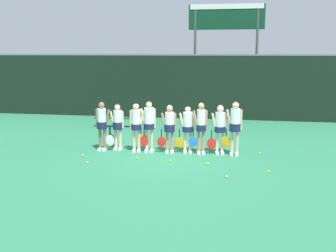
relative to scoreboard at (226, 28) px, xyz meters
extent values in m
plane|color=#2D7F56|center=(-1.67, -8.41, -4.59)|extent=(140.00, 140.00, 0.00)
cube|color=black|center=(-1.67, -1.38, -2.99)|extent=(60.00, 0.06, 3.21)
cube|color=slate|center=(-1.67, -1.38, -1.34)|extent=(60.00, 0.08, 0.08)
cylinder|color=#515156|center=(-1.61, 0.00, -1.68)|extent=(0.14, 0.14, 5.82)
cylinder|color=#515156|center=(1.61, 0.00, -1.68)|extent=(0.14, 0.14, 5.82)
cube|color=#0F3823|center=(0.00, 0.00, 0.59)|extent=(3.93, 0.12, 1.29)
cube|color=white|center=(0.00, -0.07, 1.10)|extent=(3.78, 0.02, 0.26)
cube|color=#19472D|center=(-4.73, -4.27, -4.17)|extent=(2.08, 0.46, 0.04)
cylinder|color=slate|center=(-3.89, -4.10, -4.39)|extent=(0.06, 0.06, 0.40)
cylinder|color=slate|center=(-3.87, -4.35, -4.39)|extent=(0.06, 0.06, 0.40)
cylinder|color=slate|center=(-5.58, -4.18, -4.39)|extent=(0.06, 0.06, 0.40)
cylinder|color=slate|center=(-5.57, -4.44, -4.39)|extent=(0.06, 0.06, 0.40)
cylinder|color=#8C664C|center=(-3.88, -8.49, -4.19)|extent=(0.10, 0.10, 0.81)
cylinder|color=#8C664C|center=(-4.05, -8.49, -4.19)|extent=(0.10, 0.10, 0.81)
cube|color=white|center=(-3.88, -8.52, -4.55)|extent=(0.11, 0.24, 0.09)
cube|color=white|center=(-4.05, -8.52, -4.55)|extent=(0.11, 0.24, 0.09)
cylinder|color=#192347|center=(-3.97, -8.49, -3.70)|extent=(0.35, 0.35, 0.24)
cylinder|color=white|center=(-3.97, -8.49, -3.45)|extent=(0.31, 0.31, 0.67)
sphere|color=#8C664C|center=(-3.97, -8.49, -3.01)|extent=(0.20, 0.20, 0.20)
sphere|color=olive|center=(-3.97, -8.47, -2.98)|extent=(0.19, 0.19, 0.19)
cylinder|color=#8C664C|center=(-3.77, -8.50, -3.46)|extent=(0.21, 0.08, 0.64)
cylinder|color=#8C664C|center=(-4.15, -8.49, -3.46)|extent=(0.08, 0.08, 0.64)
cylinder|color=black|center=(-3.69, -8.52, -3.88)|extent=(0.03, 0.03, 0.29)
ellipsoid|color=silver|center=(-3.69, -8.52, -4.22)|extent=(0.31, 0.03, 0.40)
cylinder|color=beige|center=(-3.37, -8.32, -4.20)|extent=(0.10, 0.10, 0.77)
cylinder|color=beige|center=(-3.53, -8.32, -4.20)|extent=(0.10, 0.10, 0.77)
cube|color=white|center=(-3.37, -8.35, -4.55)|extent=(0.12, 0.24, 0.09)
cube|color=white|center=(-3.53, -8.35, -4.55)|extent=(0.12, 0.24, 0.09)
cylinder|color=#192347|center=(-3.45, -8.32, -3.73)|extent=(0.34, 0.34, 0.25)
cylinder|color=white|center=(-3.45, -8.32, -3.50)|extent=(0.29, 0.29, 0.63)
sphere|color=beige|center=(-3.45, -8.32, -3.08)|extent=(0.20, 0.20, 0.20)
sphere|color=#4C331E|center=(-3.45, -8.30, -3.06)|extent=(0.19, 0.19, 0.19)
cylinder|color=beige|center=(-3.64, -8.33, -3.51)|extent=(0.20, 0.08, 0.60)
cylinder|color=beige|center=(-3.28, -8.31, -3.51)|extent=(0.08, 0.08, 0.60)
cylinder|color=black|center=(-3.72, -8.35, -3.89)|extent=(0.03, 0.03, 0.25)
ellipsoid|color=black|center=(-3.72, -8.35, -4.20)|extent=(0.28, 0.03, 0.35)
cylinder|color=beige|center=(-2.67, -8.48, -4.19)|extent=(0.10, 0.10, 0.81)
cylinder|color=beige|center=(-2.83, -8.50, -4.19)|extent=(0.10, 0.10, 0.81)
cube|color=white|center=(-2.66, -8.51, -4.55)|extent=(0.14, 0.25, 0.09)
cube|color=white|center=(-2.83, -8.53, -4.55)|extent=(0.14, 0.25, 0.09)
cylinder|color=#192347|center=(-2.75, -8.49, -3.71)|extent=(0.35, 0.35, 0.20)
cylinder|color=white|center=(-2.75, -8.49, -3.45)|extent=(0.30, 0.30, 0.66)
sphere|color=beige|center=(-2.75, -8.49, -3.01)|extent=(0.21, 0.21, 0.21)
sphere|color=black|center=(-2.75, -8.47, -2.98)|extent=(0.20, 0.20, 0.20)
cylinder|color=beige|center=(-2.56, -8.47, -3.46)|extent=(0.21, 0.10, 0.63)
cylinder|color=beige|center=(-2.93, -8.52, -3.46)|extent=(0.08, 0.08, 0.63)
cylinder|color=black|center=(-2.48, -8.48, -3.87)|extent=(0.03, 0.03, 0.28)
ellipsoid|color=red|center=(-2.48, -8.48, -4.20)|extent=(0.30, 0.03, 0.38)
cylinder|color=beige|center=(-2.22, -8.43, -4.17)|extent=(0.10, 0.10, 0.84)
cylinder|color=beige|center=(-2.40, -8.43, -4.17)|extent=(0.10, 0.10, 0.84)
cube|color=white|center=(-2.22, -8.46, -4.55)|extent=(0.11, 0.24, 0.09)
cube|color=white|center=(-2.40, -8.46, -4.55)|extent=(0.11, 0.24, 0.09)
cylinder|color=#192347|center=(-2.31, -8.43, -3.69)|extent=(0.37, 0.37, 0.19)
cylinder|color=white|center=(-2.31, -8.43, -3.40)|extent=(0.33, 0.33, 0.70)
sphere|color=beige|center=(-2.31, -8.43, -2.95)|extent=(0.20, 0.20, 0.20)
sphere|color=#4C331E|center=(-2.31, -8.41, -2.92)|extent=(0.19, 0.19, 0.19)
cylinder|color=beige|center=(-2.51, -8.43, -3.41)|extent=(0.21, 0.08, 0.67)
cylinder|color=beige|center=(-2.12, -8.43, -3.41)|extent=(0.08, 0.08, 0.67)
cylinder|color=black|center=(-2.59, -8.45, -3.83)|extent=(0.03, 0.03, 0.26)
ellipsoid|color=orange|center=(-2.59, -8.45, -4.14)|extent=(0.30, 0.03, 0.35)
cylinder|color=tan|center=(-1.51, -8.43, -4.20)|extent=(0.10, 0.10, 0.78)
cylinder|color=tan|center=(-1.68, -8.45, -4.20)|extent=(0.10, 0.10, 0.78)
cube|color=white|center=(-1.51, -8.46, -4.55)|extent=(0.14, 0.25, 0.09)
cube|color=white|center=(-1.68, -8.48, -4.55)|extent=(0.14, 0.25, 0.09)
cylinder|color=#192347|center=(-1.60, -8.44, -3.72)|extent=(0.36, 0.36, 0.25)
cylinder|color=white|center=(-1.60, -8.44, -3.50)|extent=(0.31, 0.31, 0.63)
sphere|color=tan|center=(-1.60, -8.44, -3.08)|extent=(0.22, 0.22, 0.22)
sphere|color=#D8B772|center=(-1.60, -8.42, -3.05)|extent=(0.20, 0.20, 0.20)
cylinder|color=tan|center=(-1.79, -8.46, -3.51)|extent=(0.21, 0.10, 0.60)
cylinder|color=tan|center=(-1.41, -8.42, -3.51)|extent=(0.08, 0.08, 0.60)
cylinder|color=black|center=(-1.87, -8.49, -3.89)|extent=(0.03, 0.03, 0.26)
ellipsoid|color=red|center=(-1.87, -8.49, -4.20)|extent=(0.30, 0.03, 0.36)
cylinder|color=beige|center=(-0.91, -8.32, -4.21)|extent=(0.10, 0.10, 0.77)
cylinder|color=beige|center=(-1.08, -8.35, -4.21)|extent=(0.10, 0.10, 0.77)
cube|color=white|center=(-0.90, -8.35, -4.55)|extent=(0.15, 0.25, 0.09)
cube|color=white|center=(-1.07, -8.38, -4.55)|extent=(0.15, 0.25, 0.09)
cylinder|color=#192347|center=(-0.99, -8.34, -3.76)|extent=(0.36, 0.36, 0.18)
cylinder|color=white|center=(-0.99, -8.34, -3.50)|extent=(0.32, 0.32, 0.64)
sphere|color=beige|center=(-0.99, -8.34, -3.09)|extent=(0.19, 0.19, 0.19)
sphere|color=black|center=(-1.00, -8.32, -3.06)|extent=(0.18, 0.18, 0.18)
cylinder|color=beige|center=(-1.19, -8.37, -3.52)|extent=(0.21, 0.11, 0.61)
cylinder|color=beige|center=(-0.81, -8.31, -3.52)|extent=(0.08, 0.08, 0.61)
cylinder|color=black|center=(-1.26, -8.40, -3.91)|extent=(0.03, 0.03, 0.27)
ellipsoid|color=orange|center=(-1.26, -8.40, -4.22)|extent=(0.31, 0.03, 0.37)
cylinder|color=tan|center=(-0.46, -8.38, -4.18)|extent=(0.10, 0.10, 0.83)
cylinder|color=tan|center=(-0.61, -8.42, -4.18)|extent=(0.10, 0.10, 0.83)
cube|color=white|center=(-0.45, -8.41, -4.55)|extent=(0.16, 0.26, 0.09)
cube|color=white|center=(-0.61, -8.45, -4.55)|extent=(0.16, 0.26, 0.09)
cylinder|color=#192347|center=(-0.53, -8.40, -3.69)|extent=(0.33, 0.33, 0.21)
cylinder|color=white|center=(-0.53, -8.40, -3.42)|extent=(0.29, 0.29, 0.69)
sphere|color=tan|center=(-0.53, -8.40, -2.97)|extent=(0.21, 0.21, 0.21)
sphere|color=#D8B772|center=(-0.54, -8.38, -2.95)|extent=(0.19, 0.19, 0.19)
cylinder|color=tan|center=(-0.71, -8.44, -3.43)|extent=(0.22, 0.12, 0.66)
cylinder|color=tan|center=(-0.37, -8.36, -3.43)|extent=(0.08, 0.08, 0.65)
cylinder|color=black|center=(-0.79, -8.47, -3.84)|extent=(0.03, 0.03, 0.26)
ellipsoid|color=blue|center=(-0.79, -8.47, -4.15)|extent=(0.29, 0.03, 0.36)
cylinder|color=beige|center=(0.18, -8.32, -4.19)|extent=(0.10, 0.10, 0.79)
cylinder|color=beige|center=(0.00, -8.35, -4.19)|extent=(0.10, 0.10, 0.79)
cube|color=white|center=(0.18, -8.35, -4.55)|extent=(0.15, 0.26, 0.09)
cube|color=white|center=(0.01, -8.38, -4.55)|extent=(0.15, 0.26, 0.09)
cylinder|color=#192347|center=(0.09, -8.33, -3.73)|extent=(0.37, 0.37, 0.19)
cylinder|color=white|center=(0.09, -8.33, -3.48)|extent=(0.32, 0.32, 0.64)
sphere|color=beige|center=(0.09, -8.33, -3.05)|extent=(0.22, 0.22, 0.22)
sphere|color=#D8B772|center=(0.09, -8.31, -3.02)|extent=(0.20, 0.20, 0.20)
cylinder|color=beige|center=(-0.11, -8.37, -3.49)|extent=(0.21, 0.11, 0.61)
cylinder|color=beige|center=(0.28, -8.30, -3.49)|extent=(0.08, 0.08, 0.61)
cylinder|color=black|center=(-0.18, -8.40, -3.89)|extent=(0.03, 0.03, 0.28)
ellipsoid|color=red|center=(-0.18, -8.40, -4.22)|extent=(0.31, 0.03, 0.38)
cylinder|color=beige|center=(0.67, -8.40, -4.16)|extent=(0.10, 0.10, 0.86)
cylinder|color=beige|center=(0.49, -8.39, -4.16)|extent=(0.10, 0.10, 0.86)
cube|color=white|center=(0.67, -8.43, -4.55)|extent=(0.12, 0.24, 0.09)
cube|color=white|center=(0.49, -8.42, -4.55)|extent=(0.12, 0.24, 0.09)
cylinder|color=#192347|center=(0.58, -8.40, -3.64)|extent=(0.37, 0.37, 0.25)
cylinder|color=white|center=(0.58, -8.40, -3.38)|extent=(0.32, 0.32, 0.71)
sphere|color=beige|center=(0.58, -8.40, -2.91)|extent=(0.22, 0.22, 0.22)
sphere|color=#4C331E|center=(0.58, -8.38, -2.88)|extent=(0.20, 0.20, 0.20)
cylinder|color=beige|center=(0.38, -8.39, -3.39)|extent=(0.22, 0.08, 0.68)
cylinder|color=beige|center=(0.77, -8.40, -3.39)|extent=(0.08, 0.08, 0.67)
cylinder|color=black|center=(0.30, -8.41, -3.82)|extent=(0.03, 0.03, 0.27)
ellipsoid|color=orange|center=(0.30, -8.41, -4.14)|extent=(0.30, 0.03, 0.37)
sphere|color=#CCE033|center=(-1.39, -9.52, -4.56)|extent=(0.06, 0.06, 0.06)
sphere|color=#CCE033|center=(1.43, -8.14, -4.56)|extent=(0.07, 0.07, 0.07)
sphere|color=#CCE033|center=(-2.49, -9.43, -4.56)|extent=(0.07, 0.07, 0.07)
sphere|color=#CCE033|center=(-4.21, -6.89, -4.55)|extent=(0.07, 0.07, 0.07)
sphere|color=#CCE033|center=(-0.21, -9.70, -4.55)|extent=(0.07, 0.07, 0.07)
sphere|color=#CCE033|center=(0.39, -10.87, -4.55)|extent=(0.07, 0.07, 0.07)
sphere|color=#CCE033|center=(-0.54, -7.41, -4.55)|extent=(0.07, 0.07, 0.07)
sphere|color=#CCE033|center=(-1.13, -7.42, -4.56)|extent=(0.07, 0.07, 0.07)
sphere|color=#CCE033|center=(-3.89, -10.18, -4.56)|extent=(0.07, 0.07, 0.07)
sphere|color=#CCE033|center=(-4.36, -9.39, -4.56)|extent=(0.07, 0.07, 0.07)
sphere|color=#CCE033|center=(1.57, -10.16, -4.56)|extent=(0.06, 0.06, 0.06)
camera|label=1|loc=(0.53, -21.30, -1.18)|focal=42.00mm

